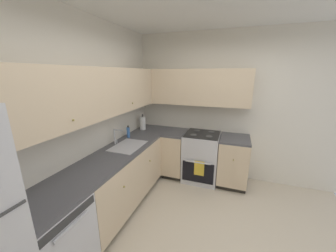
{
  "coord_description": "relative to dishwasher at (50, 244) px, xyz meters",
  "views": [
    {
      "loc": [
        -1.71,
        -0.04,
        1.96
      ],
      "look_at": [
        0.96,
        0.91,
        1.16
      ],
      "focal_mm": 20.33,
      "sensor_mm": 36.0,
      "label": 1
    }
  ],
  "objects": [
    {
      "name": "faucet",
      "position": [
        1.38,
        0.18,
        0.61
      ],
      "size": [
        0.07,
        0.16,
        0.25
      ],
      "color": "silver",
      "rests_on": "countertop_back"
    },
    {
      "name": "lower_cabinets_right",
      "position": [
        2.32,
        -1.09,
        0.0
      ],
      "size": [
        0.62,
        1.5,
        0.85
      ],
      "color": "beige",
      "rests_on": "ground_plane"
    },
    {
      "name": "countertop_right",
      "position": [
        2.32,
        -1.09,
        0.44
      ],
      "size": [
        0.6,
        1.5,
        0.03
      ],
      "color": "#4C4C51",
      "rests_on": "lower_cabinets_right"
    },
    {
      "name": "dishwasher",
      "position": [
        0.0,
        0.0,
        0.0
      ],
      "size": [
        0.6,
        0.63,
        0.85
      ],
      "color": "silver",
      "rests_on": "ground_plane"
    },
    {
      "name": "wall_right",
      "position": [
        2.65,
        -1.46,
        0.91
      ],
      "size": [
        0.05,
        3.61,
        2.67
      ],
      "primitive_type": "cube",
      "color": "silver",
      "rests_on": "ground_plane"
    },
    {
      "name": "oven_range",
      "position": [
        2.34,
        -0.99,
        0.02
      ],
      "size": [
        0.68,
        0.62,
        1.04
      ],
      "color": "silver",
      "rests_on": "ground_plane"
    },
    {
      "name": "wall_back",
      "position": [
        0.76,
        0.33,
        0.91
      ],
      "size": [
        3.83,
        0.05,
        2.67
      ],
      "primitive_type": "cube",
      "color": "silver",
      "rests_on": "ground_plane"
    },
    {
      "name": "paper_towel_roll",
      "position": [
        2.25,
        0.16,
        0.59
      ],
      "size": [
        0.11,
        0.11,
        0.31
      ],
      "color": "white",
      "rests_on": "countertop_back"
    },
    {
      "name": "lower_cabinets_back",
      "position": [
        1.16,
        0.0,
        0.0
      ],
      "size": [
        1.72,
        0.62,
        0.85
      ],
      "color": "beige",
      "rests_on": "ground_plane"
    },
    {
      "name": "sink",
      "position": [
        1.38,
        -0.03,
        0.42
      ],
      "size": [
        0.57,
        0.4,
        0.1
      ],
      "color": "#B7B7BC",
      "rests_on": "countertop_back"
    },
    {
      "name": "upper_cabinets_right",
      "position": [
        2.46,
        -0.73,
        1.29
      ],
      "size": [
        0.32,
        2.05,
        0.62
      ],
      "color": "beige"
    },
    {
      "name": "countertop_back",
      "position": [
        1.16,
        0.0,
        0.44
      ],
      "size": [
        2.92,
        0.6,
        0.03
      ],
      "primitive_type": "cube",
      "color": "#4C4C51",
      "rests_on": "lower_cabinets_back"
    },
    {
      "name": "soap_bottle",
      "position": [
        1.74,
        0.18,
        0.55
      ],
      "size": [
        0.05,
        0.05,
        0.21
      ],
      "color": "#3F72BF",
      "rests_on": "countertop_back"
    },
    {
      "name": "upper_cabinets_back",
      "position": [
        1.0,
        0.14,
        1.29
      ],
      "size": [
        2.6,
        0.34,
        0.62
      ],
      "color": "beige"
    }
  ]
}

